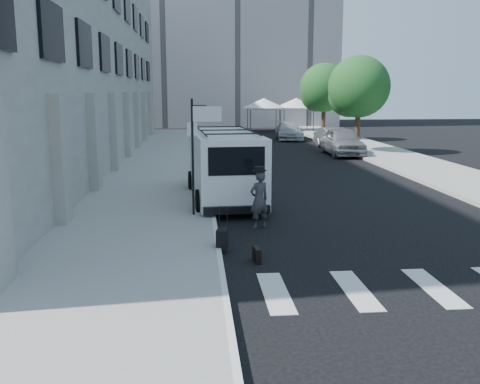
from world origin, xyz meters
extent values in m
plane|color=black|center=(0.00, 0.00, 0.00)|extent=(120.00, 120.00, 0.00)
cube|color=gray|center=(-4.25, 16.00, 0.07)|extent=(4.50, 48.00, 0.15)
cube|color=gray|center=(9.00, 20.00, 0.07)|extent=(4.00, 56.00, 0.15)
cube|color=gray|center=(-11.50, 18.00, 6.00)|extent=(10.00, 44.00, 12.00)
cube|color=slate|center=(2.00, 50.00, 12.50)|extent=(22.00, 12.00, 25.00)
cylinder|color=black|center=(-2.60, 3.20, 1.90)|extent=(0.07, 0.07, 3.50)
cube|color=white|center=(-2.60, 3.22, 2.75)|extent=(0.30, 0.03, 0.42)
cube|color=white|center=(-2.15, 3.20, 3.20)|extent=(0.85, 0.06, 0.45)
cylinder|color=black|center=(7.60, 20.00, 1.40)|extent=(0.32, 0.32, 2.80)
sphere|color=#143F1B|center=(7.60, 20.00, 4.13)|extent=(3.80, 3.80, 3.80)
sphere|color=#143F1B|center=(7.20, 20.60, 3.56)|extent=(2.66, 2.66, 2.66)
cylinder|color=black|center=(7.60, 29.00, 1.40)|extent=(0.32, 0.32, 2.80)
sphere|color=#143F1B|center=(7.60, 29.00, 4.13)|extent=(3.80, 3.80, 3.80)
sphere|color=#143F1B|center=(7.20, 29.60, 3.56)|extent=(2.66, 2.66, 2.66)
cylinder|color=black|center=(2.60, 36.60, 1.10)|extent=(0.06, 0.06, 2.20)
cylinder|color=black|center=(5.40, 36.60, 1.10)|extent=(0.06, 0.06, 2.20)
cylinder|color=black|center=(2.60, 39.40, 1.10)|extent=(0.06, 0.06, 2.20)
cylinder|color=black|center=(5.40, 39.40, 1.10)|extent=(0.06, 0.06, 2.20)
cube|color=white|center=(4.00, 38.00, 2.25)|extent=(3.00, 3.00, 0.12)
cone|color=white|center=(4.00, 38.00, 2.75)|extent=(4.00, 4.00, 0.90)
cylinder|color=black|center=(5.80, 37.10, 1.10)|extent=(0.06, 0.06, 2.20)
cylinder|color=black|center=(8.60, 37.10, 1.10)|extent=(0.06, 0.06, 2.20)
cylinder|color=black|center=(5.80, 39.90, 1.10)|extent=(0.06, 0.06, 2.20)
cylinder|color=black|center=(8.60, 39.90, 1.10)|extent=(0.06, 0.06, 2.20)
cube|color=white|center=(7.20, 38.50, 2.25)|extent=(3.00, 3.00, 0.12)
cone|color=white|center=(7.20, 38.50, 2.75)|extent=(4.00, 4.00, 0.90)
imported|color=#353537|center=(-0.73, 2.00, 0.83)|extent=(0.72, 0.63, 1.66)
cube|color=black|center=(-1.15, -1.08, 0.17)|extent=(0.17, 0.45, 0.34)
cube|color=black|center=(-1.90, -0.25, 0.29)|extent=(0.33, 0.44, 0.57)
cylinder|color=black|center=(-1.96, -0.06, 0.82)|extent=(0.02, 0.02, 0.54)
cylinder|color=black|center=(-1.76, -0.10, 0.82)|extent=(0.02, 0.02, 0.54)
cube|color=black|center=(-1.86, -0.08, 1.09)|extent=(0.22, 0.08, 0.03)
cube|color=white|center=(-1.50, 5.82, 1.32)|extent=(2.53, 5.90, 2.24)
cube|color=white|center=(-1.72, 8.96, 0.80)|extent=(2.09, 1.10, 1.17)
cube|color=black|center=(-1.30, 2.96, 1.82)|extent=(1.71, 0.20, 0.85)
cylinder|color=black|center=(-2.65, 7.77, 0.41)|extent=(0.35, 0.83, 0.81)
cylinder|color=black|center=(-0.63, 7.91, 0.41)|extent=(0.35, 0.83, 0.81)
cylinder|color=black|center=(-2.38, 3.83, 0.41)|extent=(0.35, 0.83, 0.81)
cylinder|color=black|center=(-0.35, 3.97, 0.41)|extent=(0.35, 0.83, 0.81)
imported|color=gray|center=(6.43, 19.15, 0.84)|extent=(2.06, 4.98, 1.69)
imported|color=#4D4E53|center=(6.80, 22.44, 0.71)|extent=(2.02, 4.49, 1.43)
imported|color=#B3B6BC|center=(5.00, 29.84, 0.71)|extent=(2.35, 5.04, 1.43)
camera|label=1|loc=(-2.51, -12.79, 3.88)|focal=40.00mm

